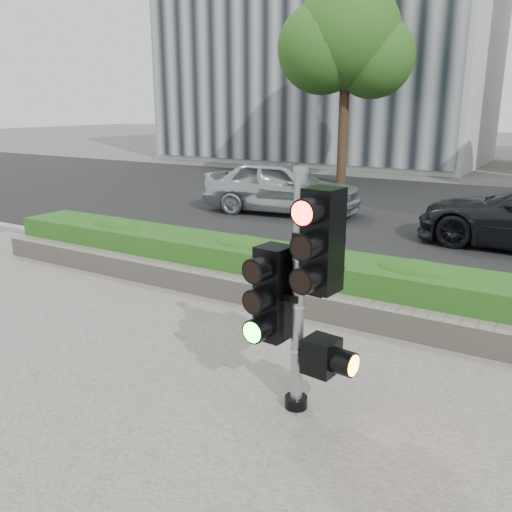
{
  "coord_description": "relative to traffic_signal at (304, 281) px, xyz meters",
  "views": [
    {
      "loc": [
        3.25,
        -4.47,
        2.84
      ],
      "look_at": [
        0.19,
        0.6,
        1.18
      ],
      "focal_mm": 38.0,
      "sensor_mm": 36.0,
      "label": 1
    }
  ],
  "objects": [
    {
      "name": "building_left",
      "position": [
        -10.22,
        23.28,
        6.2
      ],
      "size": [
        16.0,
        9.0,
        15.0
      ],
      "primitive_type": "cube",
      "color": "#B7B7B2",
      "rests_on": "ground"
    },
    {
      "name": "road",
      "position": [
        -1.22,
        10.28,
        -1.29
      ],
      "size": [
        60.0,
        13.0,
        0.02
      ],
      "primitive_type": "cube",
      "color": "black",
      "rests_on": "ground"
    },
    {
      "name": "hedge",
      "position": [
        -1.22,
        2.83,
        -0.93
      ],
      "size": [
        12.0,
        1.0,
        0.68
      ],
      "primitive_type": "cube",
      "color": "#418F2C",
      "rests_on": "sidewalk"
    },
    {
      "name": "curb",
      "position": [
        -1.22,
        3.43,
        -1.24
      ],
      "size": [
        60.0,
        0.25,
        0.12
      ],
      "primitive_type": "cube",
      "color": "gray",
      "rests_on": "ground"
    },
    {
      "name": "car_silver",
      "position": [
        -4.82,
        8.5,
        -0.57
      ],
      "size": [
        4.38,
        2.21,
        1.43
      ],
      "primitive_type": "imported",
      "rotation": [
        0.0,
        0.0,
        1.7
      ],
      "color": "#ADB1B5",
      "rests_on": "road"
    },
    {
      "name": "stone_wall",
      "position": [
        -1.22,
        2.18,
        -1.1
      ],
      "size": [
        12.0,
        0.32,
        0.34
      ],
      "primitive_type": "cube",
      "color": "gray",
      "rests_on": "sidewalk"
    },
    {
      "name": "sidewalk",
      "position": [
        -1.22,
        -2.22,
        -1.29
      ],
      "size": [
        16.0,
        11.0,
        0.03
      ],
      "primitive_type": "cube",
      "color": "#9E9389",
      "rests_on": "ground"
    },
    {
      "name": "traffic_signal",
      "position": [
        0.0,
        0.0,
        0.0
      ],
      "size": [
        0.82,
        0.62,
        2.3
      ],
      "rotation": [
        0.0,
        0.0,
        -0.12
      ],
      "color": "black",
      "rests_on": "sidewalk"
    },
    {
      "name": "tree_left",
      "position": [
        -5.74,
        14.84,
        3.74
      ],
      "size": [
        4.61,
        4.03,
        7.34
      ],
      "color": "black",
      "rests_on": "ground"
    },
    {
      "name": "ground",
      "position": [
        -1.22,
        0.28,
        -1.3
      ],
      "size": [
        120.0,
        120.0,
        0.0
      ],
      "primitive_type": "plane",
      "color": "#51514C",
      "rests_on": "ground"
    }
  ]
}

